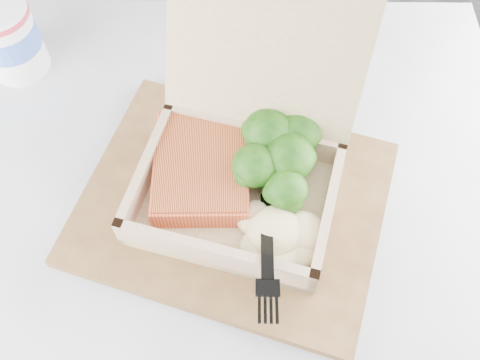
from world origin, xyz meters
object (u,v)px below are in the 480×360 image
object	(u,v)px
cafe_table	(209,292)
takeout_container	(245,151)
paper_cup	(7,36)
serving_tray	(233,202)

from	to	relation	value
cafe_table	takeout_container	world-z (taller)	takeout_container
takeout_container	paper_cup	world-z (taller)	takeout_container
takeout_container	paper_cup	distance (m)	0.35
paper_cup	cafe_table	bearing A→B (deg)	-64.32
cafe_table	paper_cup	size ratio (longest dim) A/B	9.69
serving_tray	paper_cup	xyz separation A→B (m)	(-0.20, 0.29, 0.05)
takeout_container	paper_cup	xyz separation A→B (m)	(-0.22, 0.27, -0.01)
cafe_table	paper_cup	world-z (taller)	paper_cup
cafe_table	paper_cup	bearing A→B (deg)	115.68
takeout_container	paper_cup	size ratio (longest dim) A/B	3.09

